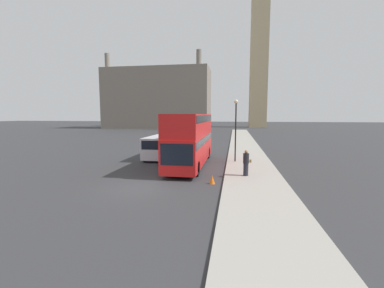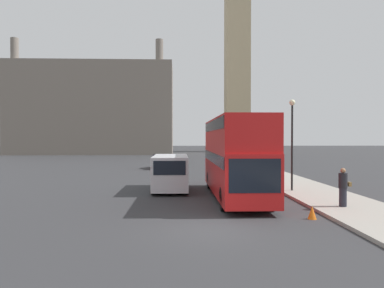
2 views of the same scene
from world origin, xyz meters
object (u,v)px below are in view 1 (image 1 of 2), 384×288
clock_tower (260,23)px  pedestrian (246,163)px  parked_sedan (182,137)px  red_double_decker_bus (191,137)px  white_van (160,147)px  street_lamp (236,121)px

clock_tower → pedestrian: (-6.91, -74.89, -33.92)m
clock_tower → parked_sedan: size_ratio=15.35×
parked_sedan → clock_tower: bearing=72.0°
red_double_decker_bus → white_van: red_double_decker_bus is taller
white_van → parked_sedan: (-1.40, 17.50, -0.49)m
clock_tower → parked_sedan: bearing=-108.0°
white_van → parked_sedan: 17.56m
clock_tower → white_van: bearing=-102.5°
clock_tower → street_lamp: bearing=-96.3°
pedestrian → street_lamp: street_lamp is taller
white_van → parked_sedan: bearing=94.6°
red_double_decker_bus → pedestrian: (4.52, -3.73, -1.42)m
white_van → red_double_decker_bus: bearing=-38.6°
clock_tower → pedestrian: clock_tower is taller
pedestrian → parked_sedan: 25.99m
street_lamp → parked_sedan: 20.93m
street_lamp → parked_sedan: size_ratio=1.25×
red_double_decker_bus → parked_sedan: bearing=103.9°
parked_sedan → pedestrian: bearing=-68.4°
red_double_decker_bus → parked_sedan: (-5.06, 20.42, -1.76)m
street_lamp → pedestrian: bearing=-82.3°
clock_tower → red_double_decker_bus: size_ratio=6.18×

